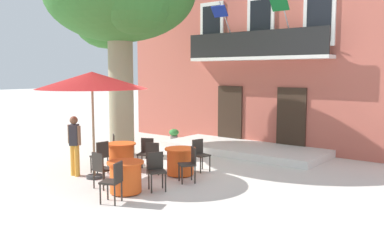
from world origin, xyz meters
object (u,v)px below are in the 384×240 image
(cafe_chair_middle_1, at_px, (156,168))
(cafe_table_middle, at_px, (126,177))
(cafe_chair_near_tree_1, at_px, (146,151))
(ground_planter_left, at_px, (174,135))
(cafe_chair_near_tree_0, at_px, (101,155))
(pedestrian_near_entrance, at_px, (74,142))
(plane_tree, at_px, (119,0))
(cafe_umbrella, at_px, (92,81))
(cafe_chair_front_2, at_px, (190,162))
(cafe_chair_front_1, at_px, (154,156))
(cafe_chair_middle_2, at_px, (101,167))
(cafe_table_front, at_px, (180,161))
(cafe_chair_middle_0, at_px, (114,179))
(cafe_table_near_tree, at_px, (121,155))
(cafe_chair_near_tree_2, at_px, (117,147))
(cafe_chair_front_0, at_px, (200,153))

(cafe_chair_middle_1, bearing_deg, cafe_table_middle, -119.33)
(cafe_chair_near_tree_1, bearing_deg, cafe_table_middle, -56.58)
(ground_planter_left, bearing_deg, cafe_chair_near_tree_0, -71.22)
(pedestrian_near_entrance, bearing_deg, cafe_table_middle, -6.24)
(plane_tree, bearing_deg, cafe_umbrella, -54.88)
(cafe_chair_front_2, xyz_separation_m, cafe_umbrella, (-2.25, -1.29, 2.08))
(ground_planter_left, bearing_deg, cafe_chair_front_1, -55.08)
(cafe_chair_middle_2, height_order, cafe_table_front, cafe_chair_middle_2)
(plane_tree, relative_size, cafe_chair_middle_0, 7.68)
(cafe_table_near_tree, bearing_deg, plane_tree, 138.08)
(cafe_chair_middle_0, bearing_deg, cafe_chair_front_1, 114.89)
(cafe_table_front, bearing_deg, cafe_chair_front_1, -151.46)
(cafe_chair_near_tree_0, xyz_separation_m, cafe_chair_near_tree_2, (-0.62, 1.15, 0.00))
(cafe_table_near_tree, relative_size, cafe_chair_middle_1, 0.95)
(cafe_table_near_tree, bearing_deg, cafe_table_front, 13.71)
(cafe_chair_front_2, bearing_deg, cafe_chair_front_0, 115.54)
(cafe_chair_near_tree_2, xyz_separation_m, cafe_table_front, (2.53, 0.06, -0.14))
(cafe_table_near_tree, distance_m, cafe_umbrella, 2.55)
(cafe_table_near_tree, height_order, cafe_chair_near_tree_1, cafe_chair_near_tree_1)
(plane_tree, xyz_separation_m, cafe_chair_near_tree_2, (0.89, -0.98, -4.70))
(cafe_chair_near_tree_0, height_order, ground_planter_left, cafe_chair_near_tree_0)
(plane_tree, distance_m, cafe_chair_middle_0, 7.12)
(cafe_chair_front_2, bearing_deg, plane_tree, 162.25)
(plane_tree, xyz_separation_m, cafe_table_front, (3.43, -0.92, -4.84))
(pedestrian_near_entrance, bearing_deg, cafe_chair_front_1, 43.47)
(cafe_table_near_tree, distance_m, cafe_table_front, 1.95)
(cafe_chair_middle_2, height_order, pedestrian_near_entrance, pedestrian_near_entrance)
(cafe_table_middle, height_order, cafe_umbrella, cafe_umbrella)
(cafe_table_near_tree, relative_size, cafe_chair_middle_2, 0.95)
(cafe_chair_middle_2, height_order, cafe_umbrella, cafe_umbrella)
(cafe_chair_near_tree_2, xyz_separation_m, cafe_chair_middle_2, (1.88, -2.14, 0.00))
(cafe_table_middle, height_order, cafe_chair_middle_1, cafe_chair_middle_1)
(cafe_chair_near_tree_0, distance_m, cafe_chair_middle_1, 2.38)
(cafe_chair_middle_1, xyz_separation_m, cafe_chair_front_2, (0.19, 1.05, 0.00))
(cafe_chair_near_tree_2, distance_m, ground_planter_left, 4.16)
(cafe_chair_near_tree_0, relative_size, cafe_chair_front_0, 1.00)
(cafe_chair_near_tree_0, height_order, cafe_chair_front_1, same)
(cafe_chair_middle_1, height_order, cafe_chair_front_1, same)
(cafe_chair_middle_1, relative_size, pedestrian_near_entrance, 0.55)
(cafe_chair_near_tree_1, height_order, cafe_chair_front_1, same)
(cafe_table_middle, height_order, ground_planter_left, cafe_table_middle)
(cafe_chair_near_tree_2, distance_m, cafe_table_middle, 3.32)
(plane_tree, height_order, cafe_chair_near_tree_0, plane_tree)
(cafe_chair_middle_1, height_order, cafe_chair_middle_2, same)
(cafe_chair_middle_2, bearing_deg, cafe_chair_front_1, 90.17)
(cafe_chair_near_tree_0, relative_size, cafe_chair_front_2, 1.00)
(cafe_chair_middle_1, relative_size, cafe_chair_middle_2, 1.00)
(cafe_table_front, bearing_deg, cafe_chair_near_tree_0, -147.51)
(cafe_umbrella, bearing_deg, plane_tree, 125.12)
(cafe_table_middle, xyz_separation_m, cafe_chair_front_1, (-0.75, 1.74, 0.14))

